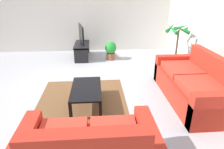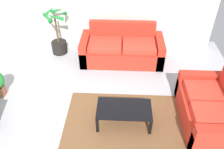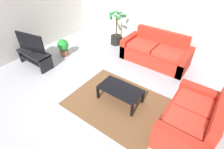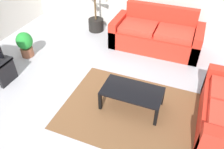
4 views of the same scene
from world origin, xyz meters
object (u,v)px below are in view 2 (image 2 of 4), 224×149
Objects in this scene: couch_loveseat at (210,110)px; potted_palm at (58,38)px; coffee_table at (124,110)px; couch_main at (122,49)px.

potted_palm is at bearing 145.83° from couch_loveseat.
coffee_table is 2.89m from potted_palm.
couch_main is 1.30× the size of couch_loveseat.
couch_main is at bearing 92.03° from coffee_table.
potted_palm is (-1.73, 2.32, 0.12)m from coffee_table.
coffee_table is (0.07, -2.06, 0.02)m from couch_main.
coffee_table is at bearing -53.35° from potted_palm.
couch_main is 2.04× the size of coffee_table.
couch_loveseat is (1.63, -1.97, -0.00)m from couch_main.
couch_main is at bearing 129.62° from couch_loveseat.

